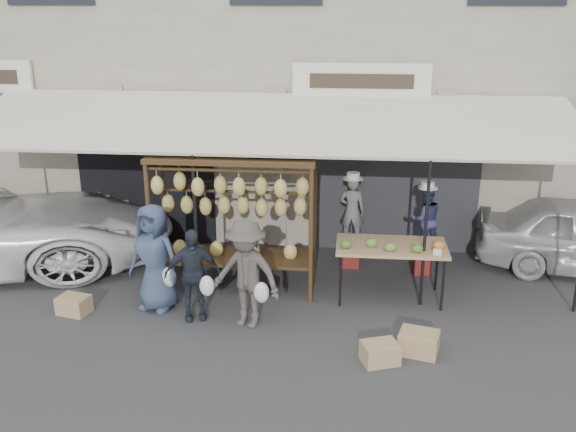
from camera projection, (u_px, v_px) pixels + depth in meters
name	position (u px, v px, depth m)	size (l,w,h in m)	color
ground_plane	(250.00, 333.00, 9.11)	(90.00, 90.00, 0.00)	#2D2D30
shophouse	(292.00, 40.00, 14.05)	(24.00, 6.15, 7.30)	#AAA289
awning	(269.00, 124.00, 10.43)	(10.00, 2.35, 2.92)	silver
banana_rack	(233.00, 198.00, 9.99)	(2.60, 0.90, 2.24)	black
produce_table	(392.00, 248.00, 9.88)	(1.70, 0.90, 1.04)	tan
vendor_left	(352.00, 211.00, 11.08)	(0.44, 0.29, 1.21)	slate
vendor_right	(425.00, 219.00, 10.81)	(0.56, 0.44, 1.16)	navy
customer_left	(154.00, 258.00, 9.59)	(0.81, 0.53, 1.67)	#33415E
customer_mid	(192.00, 274.00, 9.34)	(0.82, 0.34, 1.40)	#222833
customer_right	(246.00, 274.00, 9.09)	(1.04, 0.60, 1.61)	#47413E
stool_left	(350.00, 255.00, 11.34)	(0.30, 0.30, 0.42)	maroon
stool_right	(422.00, 262.00, 11.06)	(0.29, 0.29, 0.40)	maroon
crate_near_a	(380.00, 353.00, 8.34)	(0.46, 0.35, 0.28)	tan
crate_near_b	(419.00, 343.00, 8.56)	(0.51, 0.39, 0.31)	tan
crate_far	(74.00, 305.00, 9.65)	(0.45, 0.34, 0.27)	tan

